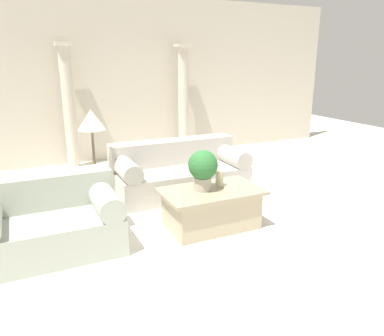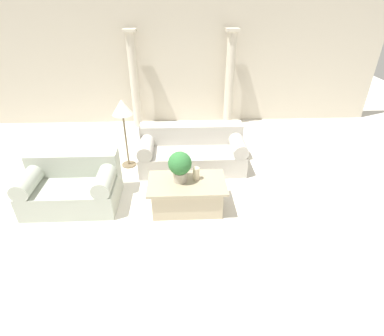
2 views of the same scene
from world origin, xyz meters
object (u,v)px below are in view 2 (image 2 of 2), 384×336
(potted_plant, at_px, (180,165))
(floor_lamp, at_px, (122,112))
(sofa_long, at_px, (192,151))
(loveseat, at_px, (73,184))
(coffee_table, at_px, (187,195))

(potted_plant, bearing_deg, floor_lamp, 126.82)
(sofa_long, height_order, potted_plant, potted_plant)
(sofa_long, distance_m, loveseat, 2.26)
(loveseat, height_order, coffee_table, loveseat)
(coffee_table, xyz_separation_m, floor_lamp, (-1.12, 1.40, 0.88))
(loveseat, relative_size, coffee_table, 1.19)
(sofa_long, distance_m, floor_lamp, 1.50)
(potted_plant, xyz_separation_m, floor_lamp, (-1.02, 1.37, 0.36))
(coffee_table, distance_m, floor_lamp, 2.00)
(floor_lamp, bearing_deg, loveseat, -121.87)
(loveseat, distance_m, floor_lamp, 1.57)
(coffee_table, height_order, potted_plant, potted_plant)
(potted_plant, distance_m, floor_lamp, 1.75)
(floor_lamp, bearing_deg, coffee_table, -51.34)
(sofa_long, bearing_deg, floor_lamp, 177.27)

